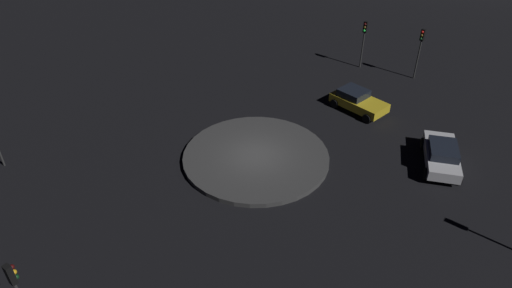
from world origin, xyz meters
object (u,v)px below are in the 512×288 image
object	(u,v)px
car_silver	(442,155)
traffic_light_southwest	(17,287)
car_yellow	(358,101)
traffic_light_northeast	(364,35)
traffic_light_northeast_near	(421,44)

from	to	relation	value
car_silver	traffic_light_southwest	world-z (taller)	traffic_light_southwest
car_yellow	traffic_light_southwest	size ratio (longest dim) A/B	1.06
car_silver	car_yellow	distance (m)	7.57
traffic_light_northeast	traffic_light_southwest	world-z (taller)	traffic_light_southwest
traffic_light_northeast	traffic_light_northeast_near	world-z (taller)	traffic_light_northeast_near
car_silver	traffic_light_northeast	bearing A→B (deg)	-157.33
car_silver	traffic_light_northeast_near	size ratio (longest dim) A/B	1.15
traffic_light_northeast	traffic_light_southwest	distance (m)	30.35
traffic_light_northeast	traffic_light_northeast_near	xyz separation A→B (m)	(3.68, -2.55, 0.09)
car_yellow	traffic_light_northeast_near	size ratio (longest dim) A/B	1.05
traffic_light_northeast_near	car_silver	bearing A→B (deg)	40.93
car_yellow	traffic_light_northeast	size ratio (longest dim) A/B	1.08
car_yellow	traffic_light_southwest	bearing A→B (deg)	-84.61
car_yellow	traffic_light_northeast_near	xyz separation A→B (m)	(6.09, 4.28, 2.18)
car_yellow	traffic_light_northeast	world-z (taller)	traffic_light_northeast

